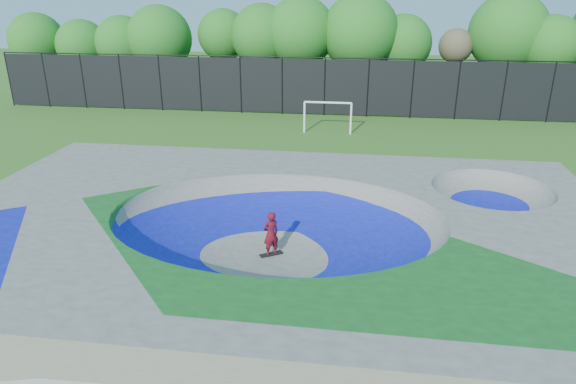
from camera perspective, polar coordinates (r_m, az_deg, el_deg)
name	(u,v)px	position (r m, az deg, el deg)	size (l,w,h in m)	color
ground	(277,255)	(17.34, -1.18, -6.99)	(120.00, 120.00, 0.00)	#305C19
skate_deck	(277,235)	(17.00, -1.20, -4.77)	(22.00, 14.00, 1.50)	gray
skater	(271,234)	(16.99, -1.92, -4.68)	(0.57, 0.37, 1.56)	#B00E22
skateboard	(271,254)	(17.34, -1.89, -6.92)	(0.78, 0.22, 0.05)	black
soccer_goal	(328,111)	(31.96, 4.43, 8.92)	(2.99, 0.12, 1.97)	white
fence	(325,86)	(36.66, 4.10, 11.70)	(48.09, 0.09, 4.04)	black
treeline	(368,37)	(40.98, 8.89, 16.62)	(52.70, 7.75, 8.65)	#452E22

